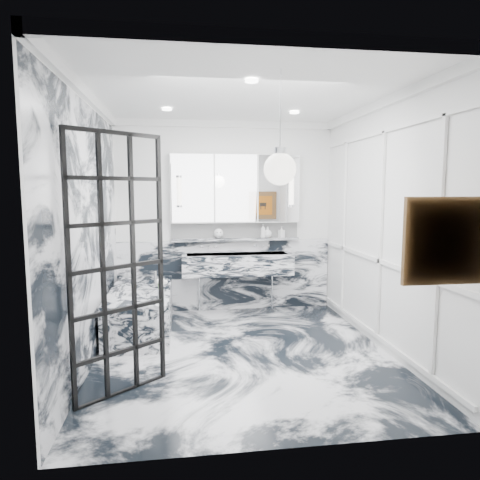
{
  "coord_description": "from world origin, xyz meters",
  "views": [
    {
      "loc": [
        -0.65,
        -4.54,
        1.81
      ],
      "look_at": [
        0.05,
        0.5,
        1.21
      ],
      "focal_mm": 32.0,
      "sensor_mm": 36.0,
      "label": 1
    }
  ],
  "objects": [
    {
      "name": "floor",
      "position": [
        0.0,
        0.0,
        0.0
      ],
      "size": [
        3.6,
        3.6,
        0.0
      ],
      "primitive_type": "plane",
      "color": "silver",
      "rests_on": "ground"
    },
    {
      "name": "ceiling",
      "position": [
        0.0,
        0.0,
        2.8
      ],
      "size": [
        3.6,
        3.6,
        0.0
      ],
      "primitive_type": "plane",
      "rotation": [
        3.14,
        0.0,
        0.0
      ],
      "color": "white",
      "rests_on": "wall_back"
    },
    {
      "name": "wall_back",
      "position": [
        0.0,
        1.8,
        1.4
      ],
      "size": [
        3.6,
        0.0,
        3.6
      ],
      "primitive_type": "plane",
      "rotation": [
        1.57,
        0.0,
        0.0
      ],
      "color": "white",
      "rests_on": "floor"
    },
    {
      "name": "wall_front",
      "position": [
        0.0,
        -1.8,
        1.4
      ],
      "size": [
        3.6,
        0.0,
        3.6
      ],
      "primitive_type": "plane",
      "rotation": [
        -1.57,
        0.0,
        0.0
      ],
      "color": "white",
      "rests_on": "floor"
    },
    {
      "name": "wall_left",
      "position": [
        -1.6,
        0.0,
        1.4
      ],
      "size": [
        0.0,
        3.6,
        3.6
      ],
      "primitive_type": "plane",
      "rotation": [
        1.57,
        0.0,
        1.57
      ],
      "color": "white",
      "rests_on": "floor"
    },
    {
      "name": "wall_right",
      "position": [
        1.6,
        0.0,
        1.4
      ],
      "size": [
        0.0,
        3.6,
        3.6
      ],
      "primitive_type": "plane",
      "rotation": [
        1.57,
        0.0,
        -1.57
      ],
      "color": "white",
      "rests_on": "floor"
    },
    {
      "name": "marble_clad_back",
      "position": [
        0.0,
        1.78,
        0.53
      ],
      "size": [
        3.18,
        0.05,
        1.05
      ],
      "primitive_type": "cube",
      "color": "silver",
      "rests_on": "floor"
    },
    {
      "name": "marble_clad_left",
      "position": [
        -1.59,
        0.0,
        1.34
      ],
      "size": [
        0.02,
        3.56,
        2.68
      ],
      "primitive_type": "cube",
      "color": "silver",
      "rests_on": "floor"
    },
    {
      "name": "panel_molding",
      "position": [
        1.58,
        0.0,
        1.3
      ],
      "size": [
        0.03,
        3.4,
        2.3
      ],
      "primitive_type": "cube",
      "color": "white",
      "rests_on": "floor"
    },
    {
      "name": "soap_bottle_a",
      "position": [
        0.56,
        1.71,
        1.19
      ],
      "size": [
        0.09,
        0.09,
        0.21
      ],
      "primitive_type": "imported",
      "rotation": [
        0.0,
        0.0,
        0.1
      ],
      "color": "#8C5919",
      "rests_on": "ledge"
    },
    {
      "name": "soap_bottle_b",
      "position": [
        0.84,
        1.71,
        1.17
      ],
      "size": [
        0.1,
        0.1,
        0.17
      ],
      "primitive_type": "imported",
      "rotation": [
        0.0,
        0.0,
        0.37
      ],
      "color": "#4C4C51",
      "rests_on": "ledge"
    },
    {
      "name": "soap_bottle_c",
      "position": [
        0.63,
        1.71,
        1.17
      ],
      "size": [
        0.17,
        0.17,
        0.16
      ],
      "primitive_type": "imported",
      "rotation": [
        0.0,
        0.0,
        0.42
      ],
      "color": "silver",
      "rests_on": "ledge"
    },
    {
      "name": "face_pot",
      "position": [
        -0.11,
        1.71,
        1.17
      ],
      "size": [
        0.14,
        0.14,
        0.14
      ],
      "primitive_type": "sphere",
      "color": "white",
      "rests_on": "ledge"
    },
    {
      "name": "amber_bottle",
      "position": [
        0.65,
        1.71,
        1.14
      ],
      "size": [
        0.04,
        0.04,
        0.1
      ],
      "primitive_type": "cylinder",
      "color": "#8C5919",
      "rests_on": "ledge"
    },
    {
      "name": "flower_vase",
      "position": [
        -0.89,
        0.36,
        0.61
      ],
      "size": [
        0.08,
        0.08,
        0.12
      ],
      "primitive_type": "cylinder",
      "color": "silver",
      "rests_on": "bathtub"
    },
    {
      "name": "crittall_door",
      "position": [
        -1.19,
        -0.78,
        1.14
      ],
      "size": [
        0.72,
        0.58,
        2.28
      ],
      "primitive_type": null,
      "rotation": [
        0.0,
        0.0,
        0.67
      ],
      "color": "black",
      "rests_on": "floor"
    },
    {
      "name": "artwork",
      "position": [
        1.2,
        -1.76,
        1.45
      ],
      "size": [
        0.53,
        0.05,
        0.53
      ],
      "primitive_type": "cube",
      "color": "#C76814",
      "rests_on": "wall_front"
    },
    {
      "name": "pendant_light",
      "position": [
        0.14,
        -1.14,
        1.97
      ],
      "size": [
        0.26,
        0.26,
        0.26
      ],
      "primitive_type": "sphere",
      "color": "white",
      "rests_on": "ceiling"
    },
    {
      "name": "trough_sink",
      "position": [
        0.15,
        1.55,
        0.73
      ],
      "size": [
        1.6,
        0.45,
        0.3
      ],
      "primitive_type": "cube",
      "color": "silver",
      "rests_on": "wall_back"
    },
    {
      "name": "ledge",
      "position": [
        0.15,
        1.72,
        1.07
      ],
      "size": [
        1.9,
        0.14,
        0.04
      ],
      "primitive_type": "cube",
      "color": "silver",
      "rests_on": "wall_back"
    },
    {
      "name": "subway_tile",
      "position": [
        0.15,
        1.78,
        1.21
      ],
      "size": [
        1.9,
        0.03,
        0.23
      ],
      "primitive_type": "cube",
      "color": "white",
      "rests_on": "wall_back"
    },
    {
      "name": "mirror_cabinet",
      "position": [
        0.15,
        1.73,
        1.82
      ],
      "size": [
        1.9,
        0.16,
        1.0
      ],
      "primitive_type": "cube",
      "color": "white",
      "rests_on": "wall_back"
    },
    {
      "name": "sconce_left",
      "position": [
        -0.67,
        1.63,
        1.78
      ],
      "size": [
        0.07,
        0.07,
        0.4
      ],
      "primitive_type": "cylinder",
      "color": "white",
      "rests_on": "mirror_cabinet"
    },
    {
      "name": "sconce_right",
      "position": [
        0.97,
        1.63,
        1.78
      ],
      "size": [
        0.07,
        0.07,
        0.4
      ],
      "primitive_type": "cylinder",
      "color": "white",
      "rests_on": "mirror_cabinet"
    },
    {
      "name": "bathtub",
      "position": [
        -1.18,
        0.9,
        0.28
      ],
      "size": [
        0.75,
        1.65,
        0.55
      ],
      "primitive_type": "cube",
      "color": "silver",
      "rests_on": "floor"
    }
  ]
}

